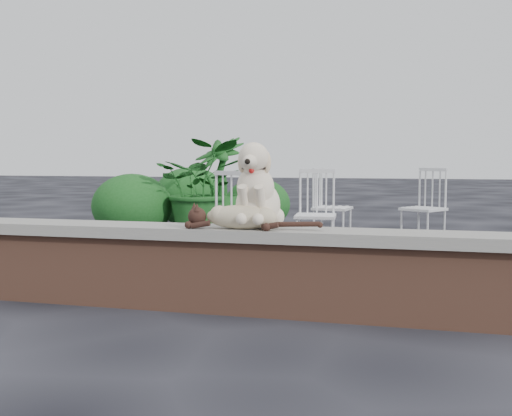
% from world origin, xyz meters
% --- Properties ---
extents(ground, '(60.00, 60.00, 0.00)m').
position_xyz_m(ground, '(0.00, 0.00, 0.00)').
color(ground, black).
rests_on(ground, ground).
extents(brick_wall, '(6.00, 0.30, 0.50)m').
position_xyz_m(brick_wall, '(0.00, 0.00, 0.25)').
color(brick_wall, brown).
rests_on(brick_wall, ground).
extents(capstone, '(6.20, 0.40, 0.08)m').
position_xyz_m(capstone, '(0.00, 0.00, 0.54)').
color(capstone, slate).
rests_on(capstone, brick_wall).
extents(dog, '(0.39, 0.51, 0.59)m').
position_xyz_m(dog, '(-0.07, 0.07, 0.87)').
color(dog, beige).
rests_on(dog, capstone).
extents(cat, '(1.08, 0.27, 0.18)m').
position_xyz_m(cat, '(-0.15, -0.08, 0.67)').
color(cat, '#C1B18A').
rests_on(cat, capstone).
extents(chair_d, '(0.78, 0.78, 0.94)m').
position_xyz_m(chair_d, '(1.07, 3.56, 0.47)').
color(chair_d, white).
rests_on(chair_d, ground).
extents(chair_c, '(0.73, 0.73, 0.94)m').
position_xyz_m(chair_c, '(-0.57, 1.49, 0.47)').
color(chair_c, white).
rests_on(chair_c, ground).
extents(chair_e, '(0.63, 0.63, 0.94)m').
position_xyz_m(chair_e, '(-0.00, 3.40, 0.47)').
color(chair_e, white).
rests_on(chair_e, ground).
extents(chair_b, '(0.61, 0.61, 0.94)m').
position_xyz_m(chair_b, '(-0.04, 2.34, 0.47)').
color(chair_b, white).
rests_on(chair_b, ground).
extents(potted_plant_a, '(1.44, 1.34, 1.31)m').
position_xyz_m(potted_plant_a, '(-1.85, 3.84, 0.65)').
color(potted_plant_a, '#154917').
rests_on(potted_plant_a, ground).
extents(potted_plant_b, '(1.03, 1.03, 1.35)m').
position_xyz_m(potted_plant_b, '(-1.69, 4.11, 0.68)').
color(potted_plant_b, '#154917').
rests_on(potted_plant_b, ground).
extents(shrubbery, '(2.53, 2.67, 0.97)m').
position_xyz_m(shrubbery, '(-2.37, 4.73, 0.40)').
color(shrubbery, '#154917').
rests_on(shrubbery, ground).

